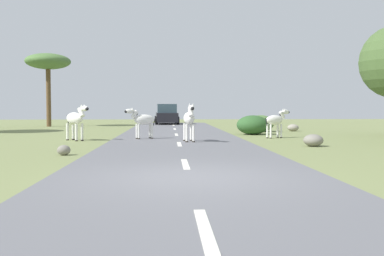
# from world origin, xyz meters

# --- Properties ---
(ground_plane) EXTENTS (90.00, 90.00, 0.00)m
(ground_plane) POSITION_xyz_m (0.00, 0.00, 0.00)
(ground_plane) COLOR olive
(road) EXTENTS (6.00, 64.00, 0.05)m
(road) POSITION_xyz_m (0.02, 0.00, 0.03)
(road) COLOR slate
(road) RESTS_ON ground_plane
(lane_markings) EXTENTS (0.16, 56.00, 0.01)m
(lane_markings) POSITION_xyz_m (0.02, -1.00, 0.05)
(lane_markings) COLOR silver
(lane_markings) RESTS_ON road
(zebra_0) EXTENTS (0.55, 1.73, 1.63)m
(zebra_0) POSITION_xyz_m (0.48, 9.26, 1.02)
(zebra_0) COLOR silver
(zebra_0) RESTS_ON road
(zebra_1) EXTENTS (1.45, 0.89, 1.46)m
(zebra_1) POSITION_xyz_m (-1.60, 11.06, 0.92)
(zebra_1) COLOR silver
(zebra_1) RESTS_ON road
(zebra_2) EXTENTS (1.44, 0.91, 1.46)m
(zebra_2) POSITION_xyz_m (4.86, 11.89, 0.87)
(zebra_2) COLOR silver
(zebra_2) RESTS_ON ground_plane
(zebra_3) EXTENTS (1.38, 1.43, 1.66)m
(zebra_3) POSITION_xyz_m (-4.59, 10.72, 0.99)
(zebra_3) COLOR silver
(zebra_3) RESTS_ON ground_plane
(car_0) EXTENTS (2.17, 4.42, 1.74)m
(car_0) POSITION_xyz_m (-0.55, 28.85, 0.85)
(car_0) COLOR black
(car_0) RESTS_ON road
(tree_4) EXTENTS (3.46, 3.46, 5.69)m
(tree_4) POSITION_xyz_m (-9.75, 25.37, 4.97)
(tree_4) COLOR brown
(tree_4) RESTS_ON ground_plane
(bush_0) EXTENTS (1.78, 1.60, 1.07)m
(bush_0) POSITION_xyz_m (4.27, 14.65, 0.53)
(bush_0) COLOR #2D5628
(bush_0) RESTS_ON ground_plane
(bush_1) EXTENTS (1.71, 1.53, 1.02)m
(bush_1) POSITION_xyz_m (5.28, 17.40, 0.51)
(bush_1) COLOR #4C7038
(bush_1) RESTS_ON ground_plane
(rock_0) EXTENTS (0.41, 0.36, 0.32)m
(rock_0) POSITION_xyz_m (-3.71, 4.71, 0.16)
(rock_0) COLOR gray
(rock_0) RESTS_ON ground_plane
(rock_1) EXTENTS (0.76, 0.77, 0.47)m
(rock_1) POSITION_xyz_m (5.20, 7.33, 0.24)
(rock_1) COLOR gray
(rock_1) RESTS_ON ground_plane
(rock_3) EXTENTS (0.72, 0.56, 0.44)m
(rock_3) POSITION_xyz_m (7.47, 17.82, 0.22)
(rock_3) COLOR gray
(rock_3) RESTS_ON ground_plane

